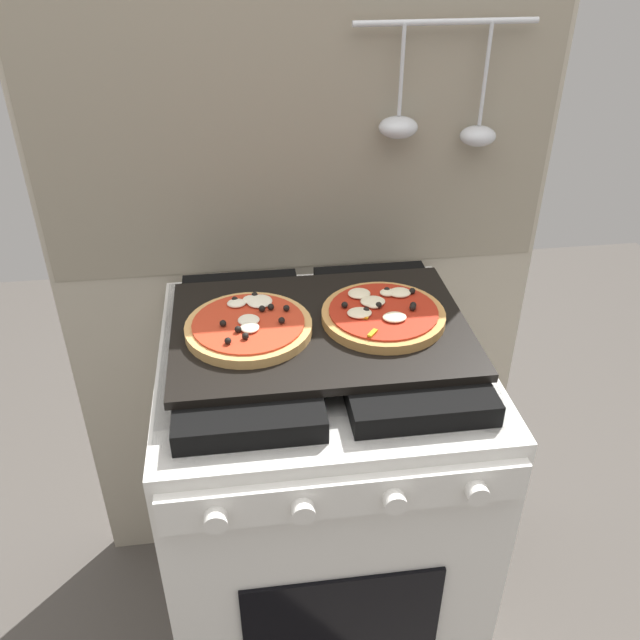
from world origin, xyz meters
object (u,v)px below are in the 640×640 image
Objects in this scene: stove at (320,503)px; pizza_left at (249,326)px; baking_tray at (320,328)px; pizza_right at (383,315)px.

pizza_left reaches higher than stove.
baking_tray is 2.37× the size of pizza_left.
baking_tray is 2.37× the size of pizza_right.
baking_tray is (0.00, 0.00, 0.46)m from stove.
baking_tray is at bearing 179.40° from pizza_right.
stove is 3.95× the size of pizza_left.
pizza_left reaches higher than baking_tray.
baking_tray is 0.12m from pizza_right.
stove is 3.95× the size of pizza_right.
pizza_left is 0.25m from pizza_right.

